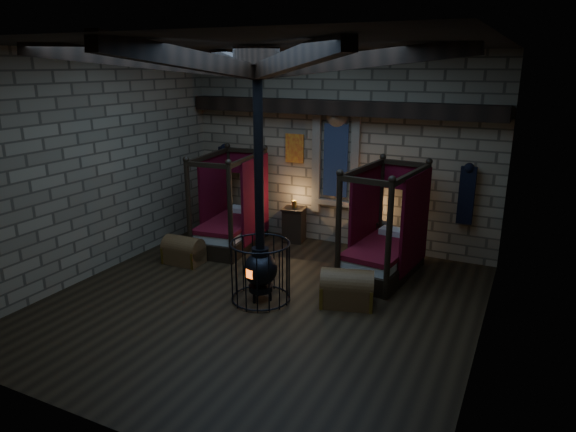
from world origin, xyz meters
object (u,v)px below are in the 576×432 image
at_px(bed_right, 384,249).
at_px(trunk_right, 347,289).
at_px(trunk_left, 183,251).
at_px(bed_left, 232,224).
at_px(stove, 260,266).

relative_size(bed_right, trunk_right, 2.11).
distance_m(trunk_left, trunk_right, 3.68).
bearing_deg(trunk_right, trunk_left, 158.71).
xyz_separation_m(bed_left, trunk_right, (3.33, -1.69, -0.22)).
relative_size(bed_left, trunk_right, 2.08).
xyz_separation_m(trunk_left, stove, (2.26, -0.82, 0.37)).
xyz_separation_m(bed_left, bed_right, (3.51, -0.11, 0.01)).
distance_m(trunk_left, stove, 2.43).
xyz_separation_m(trunk_right, stove, (-1.40, -0.48, 0.34)).
distance_m(bed_right, trunk_right, 1.61).
height_order(bed_right, trunk_right, bed_right).
relative_size(bed_left, bed_right, 0.99).
xyz_separation_m(trunk_left, trunk_right, (3.66, -0.34, 0.03)).
bearing_deg(trunk_left, stove, -21.00).
bearing_deg(trunk_right, bed_left, 137.16).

